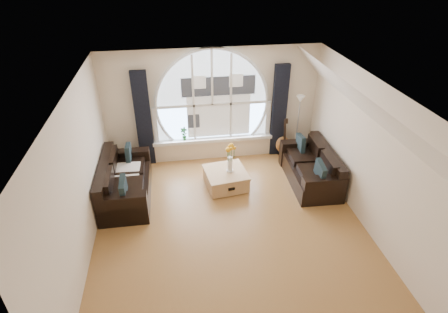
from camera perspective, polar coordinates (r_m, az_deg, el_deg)
ground at (r=6.93m, az=1.14°, el=-11.29°), size 5.00×5.50×0.01m
ceiling at (r=5.50m, az=1.43°, el=10.06°), size 5.00×5.50×0.01m
wall_back at (r=8.53m, az=-1.89°, el=8.05°), size 5.00×0.01×2.70m
wall_front at (r=4.13m, az=8.28°, el=-22.65°), size 5.00×0.01×2.70m
wall_left at (r=6.25m, az=-21.99°, el=-3.58°), size 0.01×5.50×2.70m
wall_right at (r=6.94m, az=22.07°, el=-0.05°), size 0.01×5.50×2.70m
attic_slope at (r=6.37m, az=21.45°, el=7.49°), size 0.92×5.50×0.72m
arched_window at (r=8.40m, az=-1.89°, el=9.70°), size 2.60×0.06×2.15m
window_sill at (r=8.80m, az=-1.71°, el=2.75°), size 2.90×0.22×0.08m
window_frame at (r=8.37m, az=-1.87°, el=9.63°), size 2.76×0.08×2.15m
neighbor_house at (r=8.45m, az=-0.84°, el=8.93°), size 1.70×0.02×1.50m
curtain_left at (r=8.48m, az=-12.61°, el=5.68°), size 0.35×0.12×2.30m
curtain_right at (r=8.82m, az=8.69°, el=7.07°), size 0.35×0.12×2.30m
sofa_left at (r=7.73m, az=-15.29°, el=-3.77°), size 0.96×1.91×0.85m
sofa_right at (r=8.16m, az=13.51°, el=-1.50°), size 0.95×1.82×0.80m
coffee_chest at (r=7.89m, az=0.28°, el=-3.42°), size 0.97×0.97×0.42m
throw_blanket at (r=7.84m, az=-15.14°, el=-2.34°), size 0.57×0.57×0.10m
vase_flowers at (r=7.60m, az=0.96°, el=0.17°), size 0.24×0.24×0.70m
floor_lamp at (r=8.91m, az=11.50°, el=4.58°), size 0.24×0.24×1.60m
guitar at (r=9.00m, az=9.40°, el=3.15°), size 0.36×0.25×1.06m
potted_plant at (r=8.66m, az=-6.35°, el=3.60°), size 0.20×0.17×0.33m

